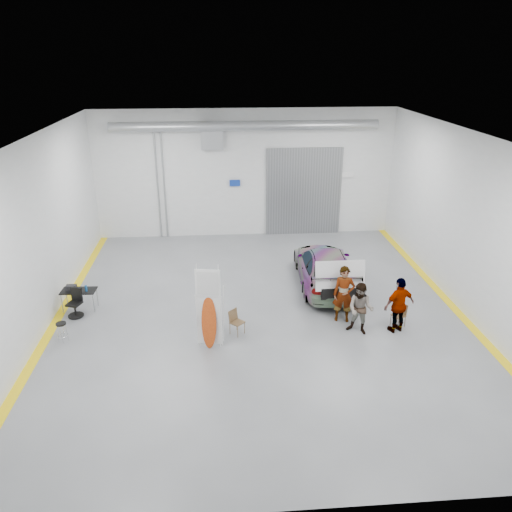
{
  "coord_description": "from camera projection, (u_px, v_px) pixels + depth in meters",
  "views": [
    {
      "loc": [
        -1.33,
        -15.07,
        8.42
      ],
      "look_at": [
        -0.01,
        1.54,
        1.5
      ],
      "focal_mm": 35.0,
      "sensor_mm": 36.0,
      "label": 1
    }
  ],
  "objects": [
    {
      "name": "person_c",
      "position": [
        399.0,
        305.0,
        15.77
      ],
      "size": [
        1.17,
        0.77,
        1.88
      ],
      "primitive_type": "imported",
      "rotation": [
        0.0,
        0.0,
        3.46
      ],
      "color": "#A24E36",
      "rests_on": "ground"
    },
    {
      "name": "person_a",
      "position": [
        344.0,
        294.0,
        16.39
      ],
      "size": [
        0.79,
        0.6,
        1.94
      ],
      "primitive_type": "imported",
      "rotation": [
        0.0,
        0.0,
        -0.22
      ],
      "color": "#8E5E4D",
      "rests_on": "ground"
    },
    {
      "name": "trunk_lid",
      "position": [
        340.0,
        274.0,
        16.71
      ],
      "size": [
        1.69,
        1.03,
        0.04
      ],
      "primitive_type": "cube",
      "color": "silver",
      "rests_on": "sedan_car"
    },
    {
      "name": "sedan_car",
      "position": [
        325.0,
        267.0,
        19.06
      ],
      "size": [
        2.28,
        5.1,
        1.45
      ],
      "primitive_type": "imported",
      "rotation": [
        0.0,
        0.0,
        3.09
      ],
      "color": "silver",
      "rests_on": "ground"
    },
    {
      "name": "folding_chair_near",
      "position": [
        237.0,
        327.0,
        15.87
      ],
      "size": [
        0.53,
        0.61,
        0.81
      ],
      "rotation": [
        0.0,
        0.0,
        0.8
      ],
      "color": "brown",
      "rests_on": "ground"
    },
    {
      "name": "ground",
      "position": [
        260.0,
        313.0,
        17.2
      ],
      "size": [
        16.0,
        16.0,
        0.0
      ],
      "primitive_type": "plane",
      "color": "slate",
      "rests_on": "ground"
    },
    {
      "name": "surfboard_display",
      "position": [
        210.0,
        315.0,
        14.85
      ],
      "size": [
        0.77,
        0.3,
        2.73
      ],
      "rotation": [
        0.0,
        0.0,
        -0.18
      ],
      "color": "white",
      "rests_on": "ground"
    },
    {
      "name": "work_table",
      "position": [
        77.0,
        290.0,
        17.19
      ],
      "size": [
        1.2,
        0.65,
        0.96
      ],
      "rotation": [
        0.0,
        0.0,
        -0.05
      ],
      "color": "gray",
      "rests_on": "ground"
    },
    {
      "name": "folding_chair_far",
      "position": [
        398.0,
        319.0,
        16.31
      ],
      "size": [
        0.5,
        0.6,
        0.79
      ],
      "rotation": [
        0.0,
        0.0,
        -1.05
      ],
      "color": "brown",
      "rests_on": "ground"
    },
    {
      "name": "office_chair",
      "position": [
        75.0,
        304.0,
        16.88
      ],
      "size": [
        0.55,
        0.57,
        0.98
      ],
      "rotation": [
        0.0,
        0.0,
        -0.33
      ],
      "color": "black",
      "rests_on": "ground"
    },
    {
      "name": "room_shell",
      "position": [
        261.0,
        182.0,
        17.7
      ],
      "size": [
        14.02,
        16.18,
        6.01
      ],
      "color": "silver",
      "rests_on": "ground"
    },
    {
      "name": "shop_stool",
      "position": [
        62.0,
        332.0,
        15.43
      ],
      "size": [
        0.33,
        0.33,
        0.65
      ],
      "rotation": [
        0.0,
        0.0,
        0.41
      ],
      "color": "black",
      "rests_on": "ground"
    },
    {
      "name": "person_b",
      "position": [
        361.0,
        309.0,
        15.7
      ],
      "size": [
        1.06,
        0.99,
        1.73
      ],
      "primitive_type": "imported",
      "rotation": [
        0.0,
        0.0,
        -0.54
      ],
      "color": "slate",
      "rests_on": "ground"
    }
  ]
}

